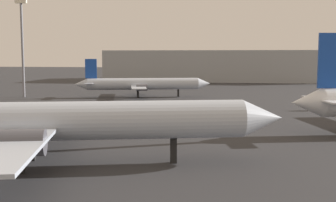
{
  "coord_description": "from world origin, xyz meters",
  "views": [
    {
      "loc": [
        1.59,
        -8.96,
        8.36
      ],
      "look_at": [
        -5.38,
        33.21,
        3.89
      ],
      "focal_mm": 46.17,
      "sensor_mm": 36.0,
      "label": 1
    }
  ],
  "objects": [
    {
      "name": "terminal_building",
      "position": [
        -7.25,
        139.52,
        5.06
      ],
      "size": [
        70.35,
        26.65,
        10.11
      ],
      "primitive_type": "cube",
      "color": "#999EA3",
      "rests_on": "ground_plane"
    },
    {
      "name": "light_mast_left",
      "position": [
        -41.6,
        72.57,
        11.06
      ],
      "size": [
        2.4,
        0.5,
        19.6
      ],
      "color": "slate",
      "rests_on": "ground_plane"
    },
    {
      "name": "airplane_distant",
      "position": [
        -17.86,
        76.42,
        2.69
      ],
      "size": [
        27.18,
        18.51,
        7.76
      ],
      "rotation": [
        0.0,
        0.0,
        0.26
      ],
      "color": "#B2BCCC",
      "rests_on": "ground_plane"
    },
    {
      "name": "airplane_at_gate",
      "position": [
        -13.17,
        21.19,
        3.43
      ],
      "size": [
        36.33,
        27.61,
        10.06
      ],
      "rotation": [
        0.0,
        0.0,
        0.27
      ],
      "color": "#B2BCCC",
      "rests_on": "ground_plane"
    }
  ]
}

